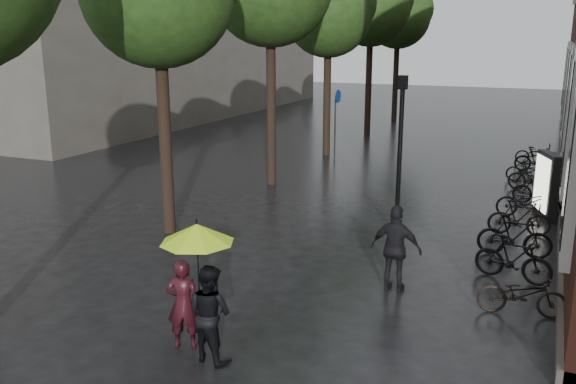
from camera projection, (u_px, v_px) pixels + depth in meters
The scene contains 10 objects.
bg_building at pixel (119, 6), 40.09m from camera, with size 16.00×30.00×14.00m, color #47423D.
street_trees at pixel (302, 1), 22.55m from camera, with size 4.33×34.03×8.91m.
person_burgundy at pixel (183, 304), 10.03m from camera, with size 0.57×0.37×1.56m, color black.
person_black at pixel (210, 313), 9.64m from camera, with size 0.78×0.61×1.61m, color black.
lime_umbrella at pixel (197, 233), 9.44m from camera, with size 1.18×1.18×1.74m.
pedestrian_walking at pixel (396, 249), 12.28m from camera, with size 1.05×0.44×1.80m, color black.
parked_bicycles at pixel (529, 196), 18.04m from camera, with size 2.03×15.76×1.02m.
ad_lightbox at pixel (547, 185), 17.29m from camera, with size 0.29×1.25×1.88m.
lamp_post at pixel (400, 141), 15.35m from camera, with size 0.21×0.21×4.13m.
cycle_sign at pixel (336, 114), 25.13m from camera, with size 0.16×0.54×2.94m.
Camera 1 is at (4.98, -5.93, 5.06)m, focal length 38.00 mm.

